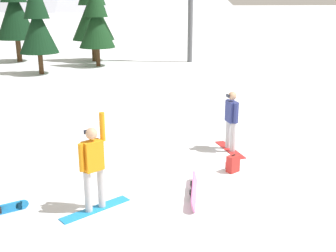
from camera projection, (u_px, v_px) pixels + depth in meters
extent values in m
plane|color=white|center=(179.00, 183.00, 10.01)|extent=(800.00, 800.00, 0.00)
cube|color=#1E8CD8|center=(96.00, 209.00, 8.74)|extent=(1.49, 1.09, 0.02)
cylinder|color=#B7B7BC|center=(88.00, 192.00, 8.51)|extent=(0.15, 0.15, 0.89)
cylinder|color=#B7B7BC|center=(101.00, 187.00, 8.71)|extent=(0.15, 0.15, 0.89)
cube|color=orange|center=(93.00, 156.00, 8.39)|extent=(0.47, 0.42, 0.63)
cylinder|color=orange|center=(81.00, 158.00, 8.22)|extent=(0.11, 0.11, 0.58)
cylinder|color=orange|center=(102.00, 127.00, 8.39)|extent=(0.11, 0.11, 0.60)
sphere|color=tan|center=(91.00, 134.00, 8.25)|extent=(0.24, 0.24, 0.24)
cube|color=black|center=(88.00, 131.00, 8.35)|extent=(0.16, 0.13, 0.08)
cube|color=red|center=(230.00, 150.00, 12.24)|extent=(0.50, 1.58, 0.02)
cylinder|color=#B7B7BC|center=(233.00, 137.00, 11.97)|extent=(0.15, 0.15, 0.85)
cylinder|color=#B7B7BC|center=(228.00, 134.00, 12.26)|extent=(0.15, 0.15, 0.85)
cube|color=navy|center=(232.00, 112.00, 11.91)|extent=(0.29, 0.43, 0.61)
cylinder|color=navy|center=(236.00, 113.00, 11.66)|extent=(0.11, 0.11, 0.58)
cylinder|color=navy|center=(228.00, 109.00, 12.14)|extent=(0.11, 0.11, 0.58)
sphere|color=tan|center=(232.00, 96.00, 11.77)|extent=(0.24, 0.24, 0.24)
cube|color=black|center=(228.00, 96.00, 11.73)|extent=(0.06, 0.17, 0.08)
cylinder|color=#1E8CD8|center=(22.00, 205.00, 8.68)|extent=(0.30, 0.21, 0.26)
cube|color=pink|center=(194.00, 190.00, 9.34)|extent=(0.47, 1.50, 0.27)
cylinder|color=pink|center=(195.00, 177.00, 10.06)|extent=(0.17, 0.29, 0.27)
cylinder|color=pink|center=(193.00, 206.00, 8.62)|extent=(0.17, 0.29, 0.27)
cube|color=black|center=(193.00, 185.00, 9.56)|extent=(0.15, 0.22, 0.15)
cube|color=black|center=(192.00, 194.00, 9.12)|extent=(0.15, 0.22, 0.15)
cube|color=red|center=(233.00, 164.00, 10.63)|extent=(0.38, 0.34, 0.44)
cube|color=maroon|center=(229.00, 165.00, 10.74)|extent=(0.22, 0.17, 0.20)
cylinder|color=black|center=(233.00, 155.00, 10.56)|extent=(0.11, 0.08, 0.02)
cylinder|color=#472D19|center=(98.00, 57.00, 27.85)|extent=(0.28, 0.28, 1.25)
cone|color=#143819|center=(97.00, 27.00, 27.28)|extent=(2.40, 2.40, 2.67)
cylinder|color=#472D19|center=(94.00, 50.00, 30.26)|extent=(0.35, 0.35, 1.53)
cone|color=#143819|center=(93.00, 17.00, 29.56)|extent=(3.02, 3.02, 3.26)
cylinder|color=#472D19|center=(41.00, 64.00, 24.83)|extent=(0.29, 0.29, 1.26)
cone|color=black|center=(38.00, 30.00, 24.26)|extent=(2.28, 2.28, 2.68)
cylinder|color=#472D19|center=(19.00, 50.00, 29.92)|extent=(0.37, 0.37, 1.61)
cone|color=black|center=(15.00, 15.00, 29.19)|extent=(2.81, 2.81, 3.42)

